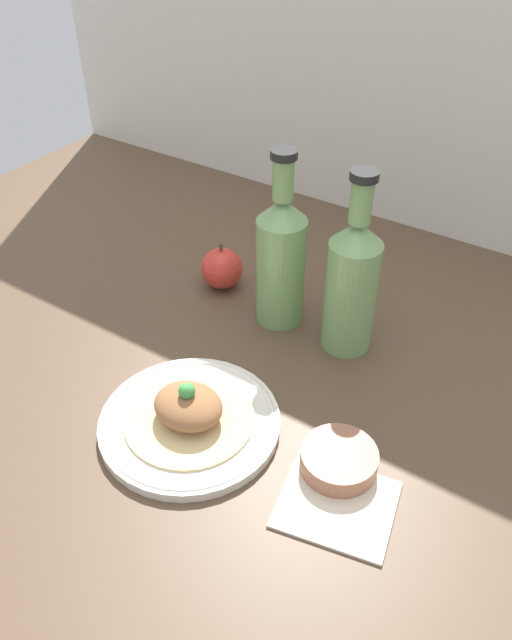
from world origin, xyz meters
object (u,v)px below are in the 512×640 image
(plate, at_px, (190,422))
(cider_bottle_left, at_px, (281,257))
(apple, at_px, (222,268))
(cider_bottle_right, at_px, (352,282))
(plated_food, at_px, (189,409))
(dipping_bowl, at_px, (339,461))

(plate, height_order, cider_bottle_left, cider_bottle_left)
(plate, relative_size, apple, 2.83)
(cider_bottle_left, xyz_separation_m, cider_bottle_right, (0.12, 0.00, 0.00))
(plate, height_order, apple, apple)
(plated_food, bearing_deg, cider_bottle_left, 95.03)
(apple, bearing_deg, cider_bottle_left, -9.08)
(plated_food, xyz_separation_m, cider_bottle_left, (-0.02, 0.26, 0.08))
(apple, bearing_deg, plate, -62.19)
(plated_food, relative_size, cider_bottle_left, 0.60)
(cider_bottle_left, xyz_separation_m, apple, (-0.13, 0.02, -0.08))
(dipping_bowl, bearing_deg, plate, -167.21)
(plate, distance_m, dipping_bowl, 0.20)
(plated_food, xyz_separation_m, dipping_bowl, (0.20, 0.04, -0.02))
(cider_bottle_right, bearing_deg, plated_food, -109.73)
(plate, xyz_separation_m, cider_bottle_right, (0.09, 0.26, 0.10))
(plated_food, xyz_separation_m, cider_bottle_right, (0.09, 0.26, 0.08))
(cider_bottle_right, bearing_deg, apple, 175.27)
(apple, bearing_deg, dipping_bowl, -34.82)
(plate, height_order, cider_bottle_right, cider_bottle_right)
(cider_bottle_right, distance_m, apple, 0.26)
(cider_bottle_right, xyz_separation_m, dipping_bowl, (0.10, -0.22, -0.10))
(cider_bottle_right, height_order, dipping_bowl, cider_bottle_right)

